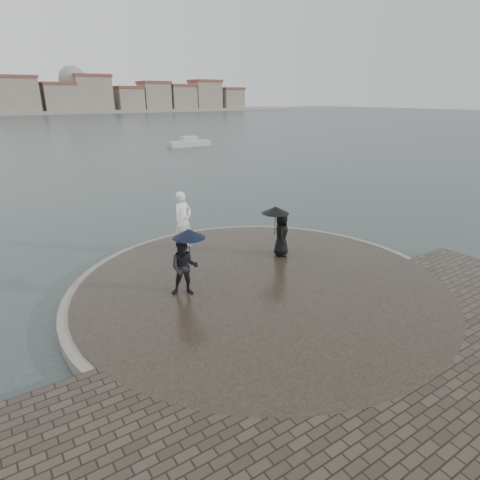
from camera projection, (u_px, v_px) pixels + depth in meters
ground at (341, 342)px, 10.61m from camera, size 400.00×400.00×0.00m
kerb_ring at (262, 288)px, 13.29m from camera, size 12.50×12.50×0.32m
quay_tip at (262, 287)px, 13.28m from camera, size 11.90×11.90×0.36m
statue at (183, 220)px, 15.90m from camera, size 0.96×0.78×2.29m
visitor_left at (185, 260)px, 12.12m from camera, size 1.31×1.12×2.04m
visitor_right at (280, 227)px, 15.09m from camera, size 1.26×1.12×1.95m
boats at (17, 155)px, 41.64m from camera, size 37.97×25.14×1.50m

